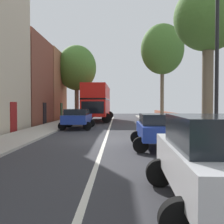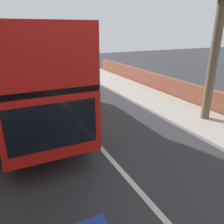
% 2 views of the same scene
% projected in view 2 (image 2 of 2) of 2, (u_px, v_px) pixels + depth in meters
% --- Properties ---
extents(double_decker_bus, '(3.63, 11.07, 4.06)m').
position_uv_depth(double_decker_bus, '(25.00, 65.00, 9.83)').
color(double_decker_bus, red).
rests_on(double_decker_bus, ground).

